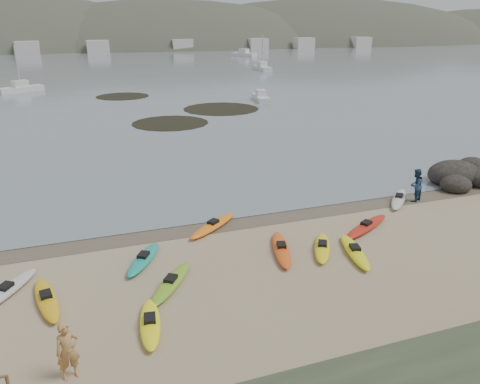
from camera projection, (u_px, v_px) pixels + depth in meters
name	position (u px, v px, depth m)	size (l,w,h in m)	color
ground	(240.00, 218.00, 25.08)	(600.00, 600.00, 0.00)	tan
wet_sand	(242.00, 220.00, 24.81)	(60.00, 60.00, 0.00)	brown
water	(79.00, 38.00, 290.57)	(1200.00, 1200.00, 0.00)	slate
kayaks	(242.00, 253.00, 20.98)	(23.38, 10.27, 0.34)	beige
person_west	(68.00, 351.00, 13.59)	(0.68, 0.45, 1.87)	tan
person_east	(416.00, 185.00, 27.15)	(0.95, 0.74, 1.96)	navy
rock_cluster	(463.00, 179.00, 30.57)	(5.27, 3.87, 1.77)	black
kelp_mats	(176.00, 109.00, 56.11)	(18.23, 27.81, 0.04)	black
moored_boats	(136.00, 66.00, 104.34)	(91.05, 85.24, 1.17)	silver
far_hills	(180.00, 81.00, 214.57)	(550.00, 135.00, 80.00)	#384235
far_town	(111.00, 46.00, 154.59)	(199.00, 5.00, 4.00)	beige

